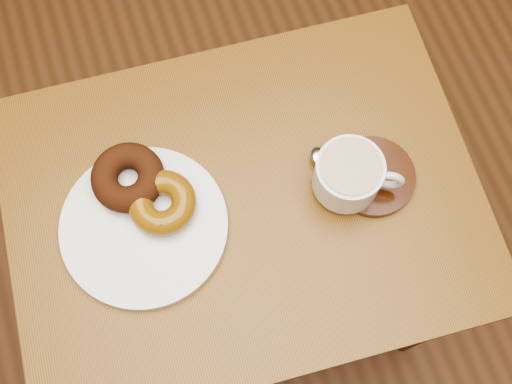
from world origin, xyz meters
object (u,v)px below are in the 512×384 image
object	(u,v)px
cafe_table	(245,221)
saucer	(373,176)
coffee_cup	(349,175)
donut_plate	(144,226)

from	to	relation	value
cafe_table	saucer	xyz separation A→B (m)	(0.20, -0.03, 0.12)
saucer	coffee_cup	world-z (taller)	coffee_cup
coffee_cup	cafe_table	bearing A→B (deg)	-162.70
coffee_cup	donut_plate	bearing A→B (deg)	-158.76
cafe_table	coffee_cup	size ratio (longest dim) A/B	6.00
donut_plate	saucer	distance (m)	0.36
saucer	coffee_cup	bearing A→B (deg)	178.56
cafe_table	saucer	world-z (taller)	saucer
donut_plate	saucer	xyz separation A→B (m)	(0.36, -0.04, -0.00)
cafe_table	donut_plate	xyz separation A→B (m)	(-0.16, 0.01, 0.12)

